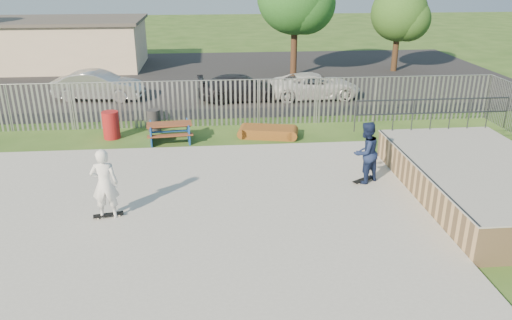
{
  "coord_description": "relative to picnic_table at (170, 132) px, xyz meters",
  "views": [
    {
      "loc": [
        1.6,
        -11.83,
        6.59
      ],
      "look_at": [
        2.87,
        2.0,
        1.1
      ],
      "focal_mm": 35.0,
      "sensor_mm": 36.0,
      "label": 1
    }
  ],
  "objects": [
    {
      "name": "funbox",
      "position": [
        3.94,
        0.17,
        -0.17
      ],
      "size": [
        2.18,
        1.41,
        0.4
      ],
      "rotation": [
        0.0,
        0.0,
        -0.22
      ],
      "color": "brown",
      "rests_on": "ground"
    },
    {
      "name": "skater_white",
      "position": [
        -1.22,
        -6.57,
        0.76
      ],
      "size": [
        0.73,
        0.5,
        1.96
      ],
      "primitive_type": "imported",
      "rotation": [
        0.0,
        0.0,
        3.18
      ],
      "color": "white",
      "rests_on": "concrete_slab"
    },
    {
      "name": "concrete_slab",
      "position": [
        0.08,
        -7.13,
        -0.3
      ],
      "size": [
        15.0,
        12.0,
        0.15
      ],
      "primitive_type": "cube",
      "color": "#A1A29C",
      "rests_on": "ground"
    },
    {
      "name": "car_dark",
      "position": [
        3.27,
        6.02,
        0.29
      ],
      "size": [
        4.61,
        2.18,
        1.3
      ],
      "primitive_type": "imported",
      "rotation": [
        0.0,
        0.0,
        1.65
      ],
      "color": "black",
      "rests_on": "parking_lot"
    },
    {
      "name": "quarter_pipe",
      "position": [
        9.58,
        -6.09,
        0.18
      ],
      "size": [
        5.5,
        7.05,
        2.19
      ],
      "color": "tan",
      "rests_on": "ground"
    },
    {
      "name": "skateboard_a",
      "position": [
        6.39,
        -4.9,
        -0.19
      ],
      "size": [
        0.79,
        0.59,
        0.08
      ],
      "rotation": [
        0.0,
        0.0,
        0.55
      ],
      "color": "black",
      "rests_on": "concrete_slab"
    },
    {
      "name": "skateboard_b",
      "position": [
        -1.22,
        -6.57,
        -0.19
      ],
      "size": [
        0.82,
        0.36,
        0.08
      ],
      "rotation": [
        0.0,
        0.0,
        0.21
      ],
      "color": "black",
      "rests_on": "concrete_slab"
    },
    {
      "name": "fence",
      "position": [
        1.08,
        -2.55,
        0.62
      ],
      "size": [
        26.04,
        16.02,
        2.0
      ],
      "color": "gray",
      "rests_on": "ground"
    },
    {
      "name": "trash_bin_red",
      "position": [
        -2.36,
        0.59,
        0.18
      ],
      "size": [
        0.66,
        0.66,
        1.1
      ],
      "primitive_type": "cylinder",
      "color": "maroon",
      "rests_on": "ground"
    },
    {
      "name": "building",
      "position": [
        -7.92,
        15.87,
        1.23
      ],
      "size": [
        10.4,
        6.4,
        3.2
      ],
      "color": "beige",
      "rests_on": "ground"
    },
    {
      "name": "ground",
      "position": [
        0.08,
        -7.13,
        -0.38
      ],
      "size": [
        120.0,
        120.0,
        0.0
      ],
      "primitive_type": "plane",
      "color": "#2F521C",
      "rests_on": "ground"
    },
    {
      "name": "picnic_table",
      "position": [
        0.0,
        0.0,
        0.0
      ],
      "size": [
        1.88,
        1.61,
        0.74
      ],
      "rotation": [
        0.0,
        0.0,
        0.1
      ],
      "color": "brown",
      "rests_on": "ground"
    },
    {
      "name": "car_silver",
      "position": [
        -4.06,
        6.85,
        0.38
      ],
      "size": [
        4.62,
        2.08,
        1.47
      ],
      "primitive_type": "imported",
      "rotation": [
        0.0,
        0.0,
        1.45
      ],
      "color": "#BCBCC2",
      "rests_on": "parking_lot"
    },
    {
      "name": "parking_lot",
      "position": [
        0.08,
        11.87,
        -0.37
      ],
      "size": [
        40.0,
        18.0,
        0.02
      ],
      "primitive_type": "cube",
      "color": "black",
      "rests_on": "ground"
    },
    {
      "name": "tree_right",
      "position": [
        13.66,
        12.67,
        3.28
      ],
      "size": [
        3.52,
        3.52,
        5.44
      ],
      "color": "#422C1A",
      "rests_on": "ground"
    },
    {
      "name": "skater_navy",
      "position": [
        6.39,
        -4.9,
        0.76
      ],
      "size": [
        1.2,
        1.13,
        1.96
      ],
      "primitive_type": "imported",
      "rotation": [
        0.0,
        0.0,
        3.7
      ],
      "color": "#162246",
      "rests_on": "concrete_slab"
    },
    {
      "name": "trash_bin_grey",
      "position": [
        -0.76,
        1.4,
        0.08
      ],
      "size": [
        0.54,
        0.54,
        0.9
      ],
      "primitive_type": "cylinder",
      "color": "#2A2A2D",
      "rests_on": "ground"
    },
    {
      "name": "car_white",
      "position": [
        7.07,
        6.11,
        0.29
      ],
      "size": [
        4.75,
        2.34,
        1.3
      ],
      "primitive_type": "imported",
      "rotation": [
        0.0,
        0.0,
        1.61
      ],
      "color": "silver",
      "rests_on": "parking_lot"
    }
  ]
}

